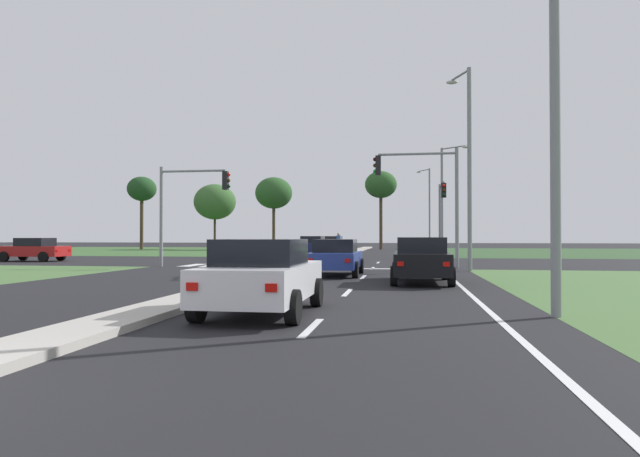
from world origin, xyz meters
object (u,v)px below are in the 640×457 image
at_px(car_blue_sixth, 336,257).
at_px(traffic_signal_near_right, 427,187).
at_px(street_lamp_fourth, 429,204).
at_px(treeline_second, 215,202).
at_px(car_black_second, 421,259).
at_px(car_red_third, 34,249).
at_px(treeline_fourth, 381,185).
at_px(traffic_signal_far_right, 441,206).
at_px(treeline_near, 142,190).
at_px(street_lamp_third, 444,195).
at_px(treeline_third, 274,193).
at_px(car_beige_near, 334,244).
at_px(car_white_fourth, 262,276).
at_px(car_navy_fifth, 312,246).
at_px(pedestrian_at_median, 339,241).
at_px(street_lamp_second, 468,158).
at_px(traffic_signal_near_left, 187,198).
at_px(street_lamp_near, 546,28).

xyz_separation_m(car_blue_sixth, traffic_signal_near_right, (3.84, 5.22, 3.25)).
bearing_deg(street_lamp_fourth, treeline_second, -174.79).
height_order(car_black_second, car_red_third, car_black_second).
bearing_deg(treeline_fourth, treeline_second, -174.04).
bearing_deg(car_black_second, treeline_fourth, 94.09).
xyz_separation_m(traffic_signal_near_right, traffic_signal_far_right, (1.43, 11.60, -0.32)).
height_order(traffic_signal_near_right, street_lamp_fourth, street_lamp_fourth).
distance_m(treeline_near, treeline_fourth, 29.37).
bearing_deg(street_lamp_third, street_lamp_fourth, 90.75).
bearing_deg(treeline_third, car_black_second, -70.43).
distance_m(car_beige_near, car_white_fourth, 45.43).
bearing_deg(treeline_near, car_red_third, -74.79).
relative_size(car_navy_fifth, pedestrian_at_median, 2.49).
height_order(car_blue_sixth, traffic_signal_far_right, traffic_signal_far_right).
distance_m(street_lamp_second, treeline_second, 47.00).
height_order(car_beige_near, car_black_second, car_beige_near).
height_order(traffic_signal_near_right, treeline_near, treeline_near).
xyz_separation_m(car_black_second, treeline_third, (-16.18, 45.52, 5.99)).
bearing_deg(street_lamp_third, treeline_third, 133.32).
xyz_separation_m(car_white_fourth, traffic_signal_near_left, (-8.42, 16.44, 2.81)).
distance_m(street_lamp_near, street_lamp_second, 14.76).
relative_size(car_beige_near, car_blue_sixth, 1.07).
xyz_separation_m(car_navy_fifth, street_lamp_near, (10.12, -32.27, 4.87)).
relative_size(traffic_signal_near_right, street_lamp_third, 0.68).
xyz_separation_m(car_red_third, street_lamp_fourth, (26.23, 35.64, 4.69)).
xyz_separation_m(car_black_second, treeline_second, (-23.76, 46.01, 5.05)).
bearing_deg(treeline_third, treeline_fourth, 11.55).
bearing_deg(traffic_signal_near_left, car_beige_near, 82.02).
distance_m(treeline_near, treeline_third, 16.43).
distance_m(car_white_fourth, street_lamp_near, 7.49).
distance_m(street_lamp_third, treeline_third, 27.39).
distance_m(street_lamp_second, street_lamp_fourth, 41.48).
relative_size(car_red_third, treeline_fourth, 0.45).
height_order(treeline_second, treeline_third, treeline_third).
bearing_deg(car_beige_near, street_lamp_near, 102.59).
height_order(pedestrian_at_median, treeline_near, treeline_near).
bearing_deg(car_black_second, car_navy_fifth, 107.95).
relative_size(car_blue_sixth, treeline_second, 0.52).
bearing_deg(car_blue_sixth, treeline_near, 125.26).
bearing_deg(treeline_second, car_white_fourth, -69.45).
distance_m(street_lamp_near, pedestrian_at_median, 34.36).
height_order(car_red_third, street_lamp_second, street_lamp_second).
distance_m(street_lamp_third, street_lamp_fourth, 22.75).
bearing_deg(car_beige_near, car_black_second, 101.91).
bearing_deg(car_navy_fifth, street_lamp_near, 107.41).
height_order(car_white_fourth, traffic_signal_near_right, traffic_signal_near_right).
relative_size(car_navy_fifth, traffic_signal_near_right, 0.74).
bearing_deg(treeline_near, traffic_signal_near_left, -60.17).
distance_m(traffic_signal_far_right, treeline_fourth, 29.10).
bearing_deg(car_navy_fifth, treeline_fourth, -100.68).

